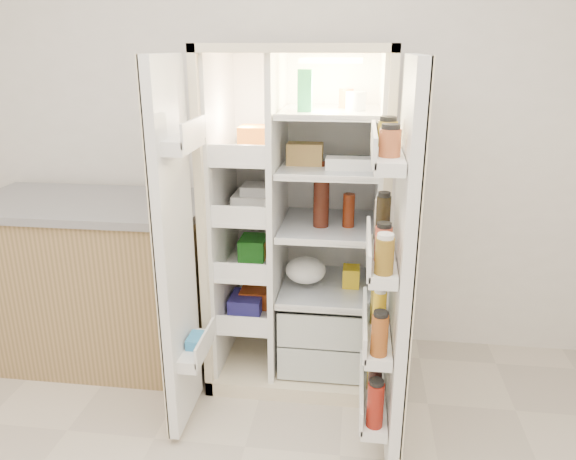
# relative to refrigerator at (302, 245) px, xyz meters

# --- Properties ---
(wall_back) EXTENTS (4.00, 0.02, 2.70)m
(wall_back) POSITION_rel_refrigerator_xyz_m (-0.18, 0.35, 0.61)
(wall_back) COLOR white
(wall_back) RESTS_ON floor
(refrigerator) EXTENTS (0.92, 0.70, 1.80)m
(refrigerator) POSITION_rel_refrigerator_xyz_m (0.00, 0.00, 0.00)
(refrigerator) COLOR beige
(refrigerator) RESTS_ON floor
(freezer_door) EXTENTS (0.15, 0.40, 1.72)m
(freezer_door) POSITION_rel_refrigerator_xyz_m (-0.51, -0.60, 0.15)
(freezer_door) COLOR white
(freezer_door) RESTS_ON floor
(fridge_door) EXTENTS (0.17, 0.58, 1.72)m
(fridge_door) POSITION_rel_refrigerator_xyz_m (0.47, -0.70, 0.13)
(fridge_door) COLOR white
(fridge_door) RESTS_ON floor
(kitchen_counter) EXTENTS (1.34, 0.71, 0.97)m
(kitchen_counter) POSITION_rel_refrigerator_xyz_m (-1.19, -0.06, -0.26)
(kitchen_counter) COLOR #9E7B4F
(kitchen_counter) RESTS_ON floor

